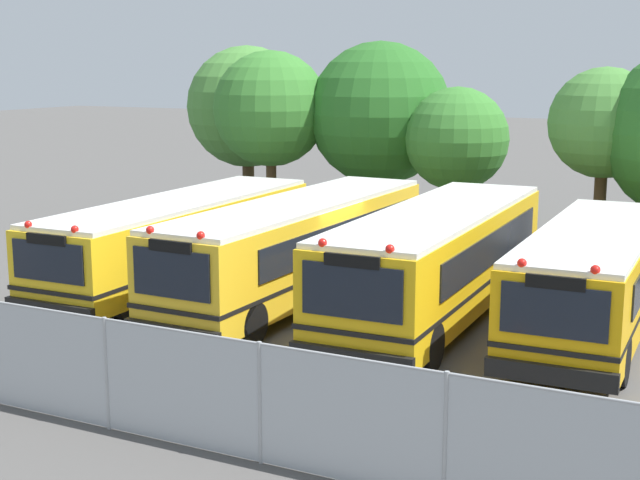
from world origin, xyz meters
TOP-DOWN VIEW (x-y plane):
  - ground_plane at (0.00, 0.00)m, footprint 160.00×160.00m
  - school_bus_0 at (-5.64, -0.09)m, footprint 2.71×10.79m
  - school_bus_1 at (-1.85, -0.22)m, footprint 2.60×11.02m
  - school_bus_2 at (1.96, -0.21)m, footprint 2.83×10.62m
  - school_bus_3 at (5.60, -0.05)m, footprint 2.67×9.34m
  - tree_0 at (-9.83, 10.23)m, footprint 4.73×4.73m
  - tree_1 at (-7.59, 8.40)m, footprint 4.20×4.20m
  - tree_2 at (-3.86, 9.79)m, footprint 5.14×5.14m
  - tree_3 at (-0.80, 8.90)m, footprint 3.61×3.49m
  - tree_4 at (4.28, 8.10)m, footprint 3.37×3.37m
  - chainlink_fence at (-0.66, -9.24)m, footprint 17.97×0.07m
  - traffic_cone at (4.45, -8.00)m, footprint 0.37×0.37m

SIDE VIEW (x-z plane):
  - ground_plane at x=0.00m, z-range 0.00..0.00m
  - traffic_cone at x=4.45m, z-range 0.00..0.49m
  - chainlink_fence at x=-0.66m, z-range 0.04..2.00m
  - school_bus_0 at x=-5.64m, z-range 0.07..2.60m
  - school_bus_3 at x=5.60m, z-range 0.07..2.66m
  - school_bus_1 at x=-1.85m, z-range 0.07..2.81m
  - school_bus_2 at x=1.96m, z-range 0.07..2.86m
  - tree_3 at x=-0.80m, z-range 0.84..6.17m
  - tree_4 at x=4.28m, z-range 1.29..7.28m
  - tree_2 at x=-3.86m, z-range 0.87..7.74m
  - tree_0 at x=-9.83m, z-range 1.06..7.82m
  - tree_1 at x=-7.59m, z-range 1.25..7.79m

